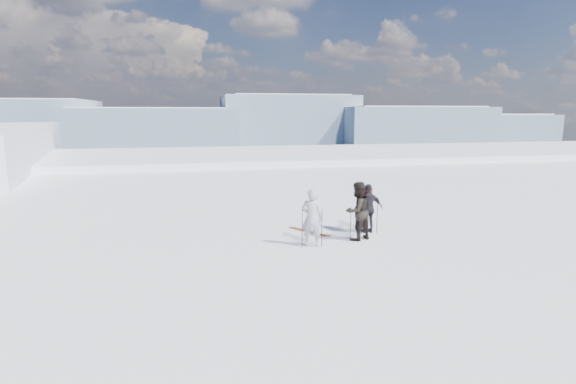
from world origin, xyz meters
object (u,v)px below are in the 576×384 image
(skier_grey, at_px, (312,218))
(skier_dark, at_px, (357,211))
(skis_loose, at_px, (309,232))
(skier_pack, at_px, (368,208))

(skier_grey, xyz_separation_m, skier_dark, (1.61, 0.37, 0.06))
(skis_loose, bearing_deg, skier_grey, -102.00)
(skier_dark, bearing_deg, skis_loose, -68.64)
(skier_dark, height_order, skis_loose, skier_dark)
(skier_grey, relative_size, skier_pack, 1.06)
(skier_dark, height_order, skier_pack, skier_dark)
(skier_pack, xyz_separation_m, skis_loose, (-1.96, 0.47, -0.83))
(skier_dark, xyz_separation_m, skis_loose, (-1.27, 1.22, -0.93))
(skier_grey, bearing_deg, skier_pack, -134.12)
(skier_grey, xyz_separation_m, skier_pack, (2.30, 1.12, -0.05))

